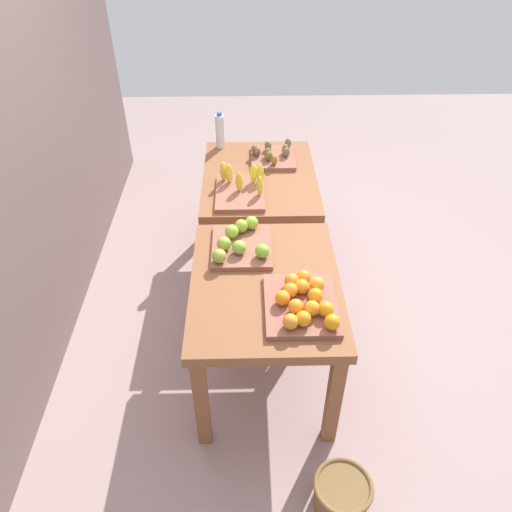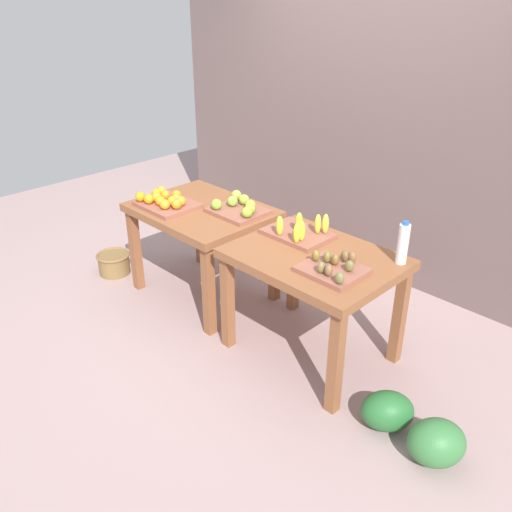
{
  "view_description": "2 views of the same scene",
  "coord_description": "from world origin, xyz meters",
  "px_view_note": "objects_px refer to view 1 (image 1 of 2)",
  "views": [
    {
      "loc": [
        -2.5,
        0.09,
        2.51
      ],
      "look_at": [
        -0.06,
        0.04,
        0.52
      ],
      "focal_mm": 34.5,
      "sensor_mm": 36.0,
      "label": 1
    },
    {
      "loc": [
        2.42,
        -2.37,
        2.28
      ],
      "look_at": [
        0.03,
        -0.0,
        0.56
      ],
      "focal_mm": 37.27,
      "sensor_mm": 36.0,
      "label": 2
    }
  ],
  "objects_px": {
    "orange_bin": "(303,302)",
    "watermelon_pile": "(283,183)",
    "display_table_left": "(265,296)",
    "water_bottle": "(220,131)",
    "apple_bin": "(240,243)",
    "banana_crate": "(241,188)",
    "display_table_right": "(259,188)",
    "kiwi_bin": "(273,156)",
    "wicker_basket": "(342,494)"
  },
  "relations": [
    {
      "from": "display_table_right",
      "to": "watermelon_pile",
      "type": "xyz_separation_m",
      "value": [
        0.94,
        -0.25,
        -0.52
      ]
    },
    {
      "from": "display_table_right",
      "to": "apple_bin",
      "type": "bearing_deg",
      "value": 171.01
    },
    {
      "from": "orange_bin",
      "to": "kiwi_bin",
      "type": "height_order",
      "value": "orange_bin"
    },
    {
      "from": "water_bottle",
      "to": "watermelon_pile",
      "type": "height_order",
      "value": "water_bottle"
    },
    {
      "from": "display_table_right",
      "to": "banana_crate",
      "type": "height_order",
      "value": "banana_crate"
    },
    {
      "from": "orange_bin",
      "to": "watermelon_pile",
      "type": "xyz_separation_m",
      "value": [
        2.27,
        -0.07,
        -0.68
      ]
    },
    {
      "from": "kiwi_bin",
      "to": "display_table_left",
      "type": "bearing_deg",
      "value": 175.6
    },
    {
      "from": "wicker_basket",
      "to": "apple_bin",
      "type": "bearing_deg",
      "value": 23.66
    },
    {
      "from": "display_table_left",
      "to": "apple_bin",
      "type": "height_order",
      "value": "apple_bin"
    },
    {
      "from": "apple_bin",
      "to": "watermelon_pile",
      "type": "xyz_separation_m",
      "value": [
        1.79,
        -0.38,
        -0.67
      ]
    },
    {
      "from": "display_table_left",
      "to": "apple_bin",
      "type": "distance_m",
      "value": 0.34
    },
    {
      "from": "apple_bin",
      "to": "banana_crate",
      "type": "xyz_separation_m",
      "value": [
        0.6,
        -0.0,
        -0.0
      ]
    },
    {
      "from": "display_table_right",
      "to": "water_bottle",
      "type": "relative_size",
      "value": 3.76
    },
    {
      "from": "display_table_left",
      "to": "banana_crate",
      "type": "xyz_separation_m",
      "value": [
        0.88,
        0.13,
        0.15
      ]
    },
    {
      "from": "orange_bin",
      "to": "water_bottle",
      "type": "height_order",
      "value": "water_bottle"
    },
    {
      "from": "orange_bin",
      "to": "wicker_basket",
      "type": "distance_m",
      "value": 0.95
    },
    {
      "from": "display_table_right",
      "to": "water_bottle",
      "type": "height_order",
      "value": "water_bottle"
    },
    {
      "from": "banana_crate",
      "to": "watermelon_pile",
      "type": "xyz_separation_m",
      "value": [
        1.18,
        -0.38,
        -0.67
      ]
    },
    {
      "from": "display_table_right",
      "to": "apple_bin",
      "type": "relative_size",
      "value": 2.53
    },
    {
      "from": "water_bottle",
      "to": "watermelon_pile",
      "type": "distance_m",
      "value": 1.06
    },
    {
      "from": "display_table_left",
      "to": "water_bottle",
      "type": "xyz_separation_m",
      "value": [
        1.56,
        0.29,
        0.24
      ]
    },
    {
      "from": "apple_bin",
      "to": "watermelon_pile",
      "type": "distance_m",
      "value": 1.95
    },
    {
      "from": "apple_bin",
      "to": "banana_crate",
      "type": "height_order",
      "value": "banana_crate"
    },
    {
      "from": "orange_bin",
      "to": "apple_bin",
      "type": "distance_m",
      "value": 0.58
    },
    {
      "from": "orange_bin",
      "to": "watermelon_pile",
      "type": "bearing_deg",
      "value": -1.77
    },
    {
      "from": "display_table_right",
      "to": "banana_crate",
      "type": "relative_size",
      "value": 2.36
    },
    {
      "from": "kiwi_bin",
      "to": "watermelon_pile",
      "type": "bearing_deg",
      "value": -11.3
    },
    {
      "from": "watermelon_pile",
      "to": "water_bottle",
      "type": "bearing_deg",
      "value": 133.17
    },
    {
      "from": "banana_crate",
      "to": "display_table_right",
      "type": "bearing_deg",
      "value": -28.05
    },
    {
      "from": "display_table_right",
      "to": "kiwi_bin",
      "type": "height_order",
      "value": "kiwi_bin"
    },
    {
      "from": "water_bottle",
      "to": "orange_bin",
      "type": "bearing_deg",
      "value": -165.27
    },
    {
      "from": "banana_crate",
      "to": "water_bottle",
      "type": "relative_size",
      "value": 1.59
    },
    {
      "from": "display_table_left",
      "to": "watermelon_pile",
      "type": "relative_size",
      "value": 1.47
    },
    {
      "from": "display_table_left",
      "to": "kiwi_bin",
      "type": "relative_size",
      "value": 2.89
    },
    {
      "from": "apple_bin",
      "to": "watermelon_pile",
      "type": "bearing_deg",
      "value": -12.03
    },
    {
      "from": "orange_bin",
      "to": "apple_bin",
      "type": "xyz_separation_m",
      "value": [
        0.49,
        0.31,
        -0.0
      ]
    },
    {
      "from": "banana_crate",
      "to": "kiwi_bin",
      "type": "relative_size",
      "value": 1.22
    },
    {
      "from": "display_table_left",
      "to": "apple_bin",
      "type": "bearing_deg",
      "value": 25.85
    },
    {
      "from": "apple_bin",
      "to": "display_table_left",
      "type": "bearing_deg",
      "value": -154.15
    },
    {
      "from": "display_table_right",
      "to": "water_bottle",
      "type": "bearing_deg",
      "value": 33.22
    },
    {
      "from": "orange_bin",
      "to": "water_bottle",
      "type": "bearing_deg",
      "value": 14.73
    },
    {
      "from": "watermelon_pile",
      "to": "display_table_left",
      "type": "bearing_deg",
      "value": 173.17
    },
    {
      "from": "kiwi_bin",
      "to": "display_table_right",
      "type": "bearing_deg",
      "value": 155.2
    },
    {
      "from": "wicker_basket",
      "to": "display_table_right",
      "type": "bearing_deg",
      "value": 10.18
    },
    {
      "from": "water_bottle",
      "to": "wicker_basket",
      "type": "relative_size",
      "value": 0.95
    },
    {
      "from": "display_table_left",
      "to": "orange_bin",
      "type": "height_order",
      "value": "orange_bin"
    },
    {
      "from": "water_bottle",
      "to": "wicker_basket",
      "type": "xyz_separation_m",
      "value": [
        -2.39,
        -0.64,
        -0.79
      ]
    },
    {
      "from": "display_table_left",
      "to": "kiwi_bin",
      "type": "bearing_deg",
      "value": -4.4
    },
    {
      "from": "display_table_left",
      "to": "water_bottle",
      "type": "bearing_deg",
      "value": 10.47
    },
    {
      "from": "orange_bin",
      "to": "kiwi_bin",
      "type": "bearing_deg",
      "value": 2.7
    }
  ]
}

